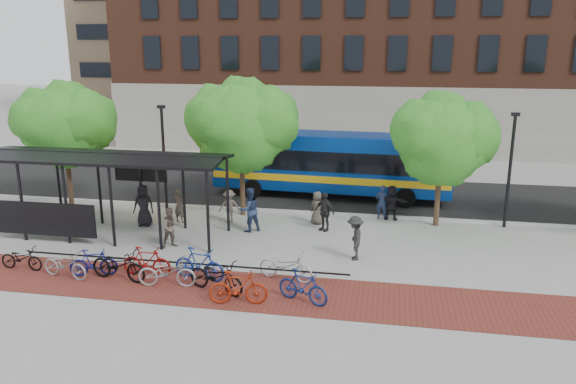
% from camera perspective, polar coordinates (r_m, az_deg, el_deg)
% --- Properties ---
extents(ground, '(160.00, 160.00, 0.00)m').
position_cam_1_polar(ground, '(23.39, 0.46, -5.06)').
color(ground, '#9E9E99').
rests_on(ground, ground).
extents(asphalt_street, '(160.00, 8.00, 0.01)m').
position_cam_1_polar(asphalt_street, '(30.95, 3.04, -0.07)').
color(asphalt_street, black).
rests_on(asphalt_street, ground).
extents(curb, '(160.00, 0.25, 0.12)m').
position_cam_1_polar(curb, '(27.12, 1.93, -2.10)').
color(curb, '#B7B7B2').
rests_on(curb, ground).
extents(brick_strip, '(24.00, 3.00, 0.01)m').
position_cam_1_polar(brick_strip, '(19.36, -8.10, -9.60)').
color(brick_strip, maroon).
rests_on(brick_strip, ground).
extents(bike_rack_rail, '(12.00, 0.05, 0.95)m').
position_cam_1_polar(bike_rack_rail, '(20.56, -10.78, -8.23)').
color(bike_rack_rail, black).
rests_on(bike_rack_rail, ground).
extents(building_brick, '(55.00, 14.00, 20.00)m').
position_cam_1_polar(building_brick, '(48.10, 18.66, 16.55)').
color(building_brick, brown).
rests_on(building_brick, ground).
extents(bus_shelter, '(10.60, 3.07, 3.60)m').
position_cam_1_polar(bus_shelter, '(24.82, -18.57, 2.53)').
color(bus_shelter, black).
rests_on(bus_shelter, ground).
extents(tree_a, '(4.90, 4.00, 6.18)m').
position_cam_1_polar(tree_a, '(29.78, -21.65, 6.63)').
color(tree_a, '#382619').
rests_on(tree_a, ground).
extents(tree_b, '(5.15, 4.20, 6.47)m').
position_cam_1_polar(tree_b, '(26.13, -4.56, 7.10)').
color(tree_b, '#382619').
rests_on(tree_b, ground).
extents(tree_c, '(4.66, 3.80, 5.92)m').
position_cam_1_polar(tree_c, '(25.41, 15.55, 5.46)').
color(tree_c, '#382619').
rests_on(tree_c, ground).
extents(lamp_post_left, '(0.35, 0.20, 5.12)m').
position_cam_1_polar(lamp_post_left, '(27.97, -12.50, 3.75)').
color(lamp_post_left, black).
rests_on(lamp_post_left, ground).
extents(lamp_post_right, '(0.35, 0.20, 5.12)m').
position_cam_1_polar(lamp_post_right, '(26.31, 21.64, 2.36)').
color(lamp_post_right, black).
rests_on(lamp_post_right, ground).
extents(bus, '(12.60, 3.48, 3.37)m').
position_cam_1_polar(bus, '(29.93, 4.43, 3.19)').
color(bus, navy).
rests_on(bus, ground).
extents(bike_0, '(1.68, 0.64, 0.87)m').
position_cam_1_polar(bike_0, '(22.63, -25.45, -6.09)').
color(bike_0, black).
rests_on(bike_0, ground).
extents(bike_2, '(1.97, 1.04, 0.99)m').
position_cam_1_polar(bike_2, '(21.23, -21.73, -6.88)').
color(bike_2, '#969698').
rests_on(bike_2, ground).
extents(bike_3, '(1.72, 0.94, 1.00)m').
position_cam_1_polar(bike_3, '(21.05, -19.15, -6.80)').
color(bike_3, navy).
rests_on(bike_3, ground).
extents(bike_4, '(2.23, 1.09, 1.12)m').
position_cam_1_polar(bike_4, '(20.41, -16.84, -7.09)').
color(bike_4, black).
rests_on(bike_4, ground).
extents(bike_5, '(1.78, 0.55, 1.06)m').
position_cam_1_polar(bike_5, '(20.54, -14.15, -6.85)').
color(bike_5, maroon).
rests_on(bike_5, ground).
extents(bike_6, '(2.05, 0.92, 1.04)m').
position_cam_1_polar(bike_6, '(19.51, -12.20, -7.95)').
color(bike_6, '#979799').
rests_on(bike_6, ground).
extents(bike_7, '(1.99, 0.90, 1.16)m').
position_cam_1_polar(bike_7, '(19.80, -9.00, -7.25)').
color(bike_7, navy).
rests_on(bike_7, ground).
extents(bike_8, '(2.26, 1.42, 1.12)m').
position_cam_1_polar(bike_8, '(18.81, -7.31, -8.47)').
color(bike_8, black).
rests_on(bike_8, ground).
extents(bike_9, '(1.92, 0.82, 1.12)m').
position_cam_1_polar(bike_9, '(17.90, -5.10, -9.65)').
color(bike_9, '#99250D').
rests_on(bike_9, ground).
extents(bike_10, '(2.13, 1.18, 1.06)m').
position_cam_1_polar(bike_10, '(19.57, -0.23, -7.48)').
color(bike_10, silver).
rests_on(bike_10, ground).
extents(bike_11, '(1.86, 1.16, 1.08)m').
position_cam_1_polar(bike_11, '(17.96, 1.52, -9.59)').
color(bike_11, navy).
rests_on(bike_11, ground).
extents(pedestrian_0, '(0.99, 0.71, 1.89)m').
position_cam_1_polar(pedestrian_0, '(25.97, -14.46, -1.31)').
color(pedestrian_0, black).
rests_on(pedestrian_0, ground).
extents(pedestrian_1, '(0.64, 0.49, 1.56)m').
position_cam_1_polar(pedestrian_1, '(26.10, -11.00, -1.40)').
color(pedestrian_1, '#453D37').
rests_on(pedestrian_1, ground).
extents(pedestrian_2, '(1.21, 1.17, 1.96)m').
position_cam_1_polar(pedestrian_2, '(24.42, -3.93, -1.81)').
color(pedestrian_2, '#212F4F').
rests_on(pedestrian_2, ground).
extents(pedestrian_3, '(1.10, 0.77, 1.55)m').
position_cam_1_polar(pedestrian_3, '(25.70, -5.98, -1.47)').
color(pedestrian_3, brown).
rests_on(pedestrian_3, ground).
extents(pedestrian_4, '(1.08, 0.89, 1.73)m').
position_cam_1_polar(pedestrian_4, '(24.54, 3.73, -2.00)').
color(pedestrian_4, black).
rests_on(pedestrian_4, ground).
extents(pedestrian_5, '(1.57, 0.66, 1.65)m').
position_cam_1_polar(pedestrian_5, '(26.44, 10.48, -1.07)').
color(pedestrian_5, black).
rests_on(pedestrian_5, ground).
extents(pedestrian_6, '(0.88, 0.76, 1.53)m').
position_cam_1_polar(pedestrian_6, '(25.43, 2.98, -1.62)').
color(pedestrian_6, '#484139').
rests_on(pedestrian_6, ground).
extents(pedestrian_7, '(0.61, 0.42, 1.64)m').
position_cam_1_polar(pedestrian_7, '(26.44, 9.51, -1.03)').
color(pedestrian_7, '#1C2641').
rests_on(pedestrian_7, ground).
extents(pedestrian_8, '(1.01, 0.99, 1.64)m').
position_cam_1_polar(pedestrian_8, '(23.02, -11.77, -3.56)').
color(pedestrian_8, brown).
rests_on(pedestrian_8, ground).
extents(pedestrian_9, '(0.77, 1.18, 1.71)m').
position_cam_1_polar(pedestrian_9, '(21.41, 6.82, -4.66)').
color(pedestrian_9, '#242424').
rests_on(pedestrian_9, ground).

